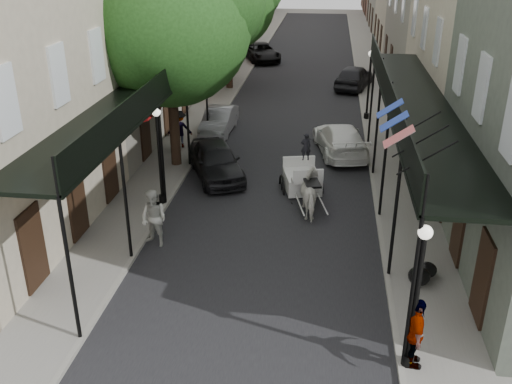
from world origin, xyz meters
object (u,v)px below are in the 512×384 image
(lamppost_left, at_px, (159,155))
(car_right_near, at_px, (340,139))
(horse, at_px, (312,194))
(pedestrian_walking, at_px, (154,219))
(car_left_mid, at_px, (219,120))
(car_right_far, at_px, (354,77))
(car_left_near, at_px, (216,160))
(carriage, at_px, (301,164))
(lamppost_right_near, at_px, (416,296))
(pedestrian_sidewalk_left, at_px, (180,129))
(car_left_far, at_px, (261,52))
(tree_near, at_px, (178,14))
(lamppost_right_far, at_px, (369,84))
(pedestrian_sidewalk_right, at_px, (416,333))

(lamppost_left, relative_size, car_right_near, 0.76)
(horse, relative_size, pedestrian_walking, 0.95)
(car_left_mid, bearing_deg, horse, -58.49)
(lamppost_left, bearing_deg, car_right_far, 68.17)
(car_left_near, bearing_deg, carriage, -33.35)
(lamppost_right_near, height_order, horse, lamppost_right_near)
(pedestrian_walking, distance_m, car_left_mid, 11.92)
(pedestrian_sidewalk_left, xyz_separation_m, car_left_far, (1.36, 21.40, -0.31))
(tree_near, relative_size, pedestrian_sidewalk_left, 5.39)
(tree_near, relative_size, lamppost_left, 2.60)
(horse, height_order, car_left_mid, horse)
(carriage, bearing_deg, tree_near, 147.44)
(lamppost_right_far, bearing_deg, car_left_mid, -158.17)
(horse, bearing_deg, car_right_near, -112.48)
(car_left_far, xyz_separation_m, car_right_far, (7.20, -8.33, 0.08))
(lamppost_left, distance_m, horse, 5.79)
(pedestrian_sidewalk_right, xyz_separation_m, car_left_far, (-7.80, 35.54, -0.32))
(car_left_mid, distance_m, car_left_far, 18.64)
(carriage, distance_m, car_right_far, 17.06)
(car_right_near, bearing_deg, lamppost_left, 33.26)
(lamppost_left, relative_size, car_right_far, 0.80)
(pedestrian_walking, bearing_deg, car_left_far, 113.89)
(car_left_mid, height_order, car_left_far, car_left_far)
(lamppost_right_far, distance_m, horse, 12.33)
(pedestrian_walking, relative_size, car_left_far, 0.38)
(car_right_far, bearing_deg, pedestrian_sidewalk_left, 71.66)
(lamppost_right_near, xyz_separation_m, carriage, (-3.12, 10.37, -1.03))
(tree_near, height_order, pedestrian_sidewalk_right, tree_near)
(lamppost_right_near, bearing_deg, car_left_near, 121.35)
(car_right_far, bearing_deg, pedestrian_walking, 87.17)
(pedestrian_sidewalk_left, bearing_deg, lamppost_right_far, -158.37)
(lamppost_right_near, relative_size, carriage, 1.42)
(lamppost_right_near, height_order, pedestrian_sidewalk_left, lamppost_right_near)
(lamppost_right_near, relative_size, car_left_near, 0.84)
(pedestrian_walking, distance_m, pedestrian_sidewalk_right, 9.17)
(lamppost_left, relative_size, car_left_mid, 0.95)
(tree_near, bearing_deg, carriage, -19.24)
(lamppost_right_far, relative_size, pedestrian_sidewalk_right, 2.05)
(pedestrian_walking, bearing_deg, car_left_near, 105.17)
(lamppost_right_near, bearing_deg, lamppost_right_far, 90.00)
(lamppost_left, xyz_separation_m, car_left_mid, (0.50, 8.92, -1.41))
(car_left_near, bearing_deg, horse, -59.26)
(horse, height_order, pedestrian_sidewalk_right, pedestrian_sidewalk_right)
(pedestrian_sidewalk_left, distance_m, car_left_far, 21.44)
(carriage, xyz_separation_m, pedestrian_sidewalk_right, (3.22, -10.36, 0.01))
(tree_near, height_order, pedestrian_walking, tree_near)
(horse, bearing_deg, tree_near, -49.36)
(lamppost_left, height_order, pedestrian_sidewalk_left, lamppost_left)
(tree_near, bearing_deg, car_left_near, -36.40)
(pedestrian_sidewalk_left, xyz_separation_m, pedestrian_sidewalk_right, (9.16, -14.14, 0.01))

